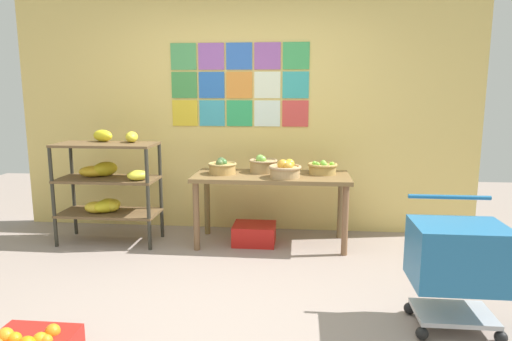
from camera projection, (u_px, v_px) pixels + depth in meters
ground at (211, 305)px, 3.29m from camera, size 9.78×9.78×0.00m
back_wall_with_art at (243, 106)px, 4.93m from camera, size 5.04×0.07×2.74m
banana_shelf_unit at (108, 180)px, 4.58m from camera, size 1.00×0.47×1.14m
display_table at (271, 184)px, 4.50m from camera, size 1.54×0.63×0.71m
fruit_basket_back_right at (285, 169)px, 4.32m from camera, size 0.31×0.31×0.18m
fruit_basket_centre at (222, 167)px, 4.53m from camera, size 0.28×0.28×0.16m
fruit_basket_right at (322, 168)px, 4.52m from camera, size 0.30×0.30×0.14m
fruit_basket_left at (263, 164)px, 4.61m from camera, size 0.29×0.29×0.18m
produce_crate_under_table at (254, 234)px, 4.60m from camera, size 0.42×0.35×0.20m
shopping_cart at (457, 259)px, 2.89m from camera, size 0.57×0.48×0.84m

